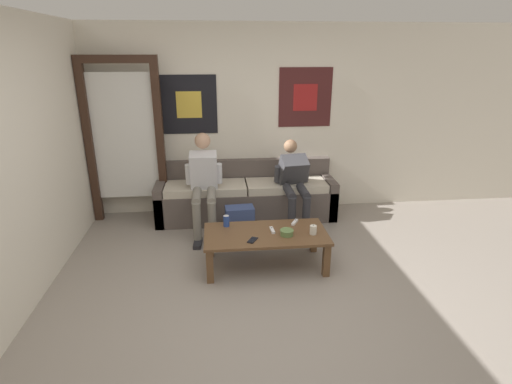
# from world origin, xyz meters

# --- Properties ---
(ground_plane) EXTENTS (18.00, 18.00, 0.00)m
(ground_plane) POSITION_xyz_m (0.00, 0.00, 0.00)
(ground_plane) COLOR gray
(wall_back) EXTENTS (10.00, 0.07, 2.55)m
(wall_back) POSITION_xyz_m (0.00, 2.47, 1.28)
(wall_back) COLOR silver
(wall_back) RESTS_ON ground_plane
(door_frame) EXTENTS (1.00, 0.10, 2.15)m
(door_frame) POSITION_xyz_m (-1.60, 2.26, 1.20)
(door_frame) COLOR #382319
(door_frame) RESTS_ON ground_plane
(couch) EXTENTS (2.42, 0.66, 0.75)m
(couch) POSITION_xyz_m (-0.04, 2.14, 0.28)
(couch) COLOR #564C47
(couch) RESTS_ON ground_plane
(coffee_table) EXTENTS (1.30, 0.65, 0.39)m
(coffee_table) POSITION_xyz_m (0.07, 0.77, 0.33)
(coffee_table) COLOR brown
(coffee_table) RESTS_ON ground_plane
(person_seated_adult) EXTENTS (0.47, 0.89, 1.22)m
(person_seated_adult) POSITION_xyz_m (-0.59, 1.77, 0.67)
(person_seated_adult) COLOR gray
(person_seated_adult) RESTS_ON ground_plane
(person_seated_teen) EXTENTS (0.47, 0.97, 1.08)m
(person_seated_teen) POSITION_xyz_m (0.57, 1.82, 0.60)
(person_seated_teen) COLOR #2D2D33
(person_seated_teen) RESTS_ON ground_plane
(backpack) EXTENTS (0.36, 0.25, 0.42)m
(backpack) POSITION_xyz_m (-0.17, 1.43, 0.20)
(backpack) COLOR navy
(backpack) RESTS_ON ground_plane
(ceramic_bowl) EXTENTS (0.14, 0.14, 0.06)m
(ceramic_bowl) POSITION_xyz_m (0.28, 0.69, 0.42)
(ceramic_bowl) COLOR #607F47
(ceramic_bowl) RESTS_ON coffee_table
(pillar_candle) EXTENTS (0.07, 0.07, 0.11)m
(pillar_candle) POSITION_xyz_m (0.56, 0.69, 0.44)
(pillar_candle) COLOR silver
(pillar_candle) RESTS_ON coffee_table
(drink_can_blue) EXTENTS (0.07, 0.07, 0.12)m
(drink_can_blue) POSITION_xyz_m (-0.34, 0.98, 0.45)
(drink_can_blue) COLOR #28479E
(drink_can_blue) RESTS_ON coffee_table
(game_controller_near_left) EXTENTS (0.04, 0.15, 0.03)m
(game_controller_near_left) POSITION_xyz_m (0.14, 0.80, 0.40)
(game_controller_near_left) COLOR white
(game_controller_near_left) RESTS_ON coffee_table
(game_controller_near_right) EXTENTS (0.10, 0.14, 0.03)m
(game_controller_near_right) POSITION_xyz_m (0.42, 0.98, 0.40)
(game_controller_near_right) COLOR white
(game_controller_near_right) RESTS_ON coffee_table
(cell_phone) EXTENTS (0.12, 0.15, 0.01)m
(cell_phone) POSITION_xyz_m (-0.09, 0.60, 0.39)
(cell_phone) COLOR black
(cell_phone) RESTS_ON coffee_table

